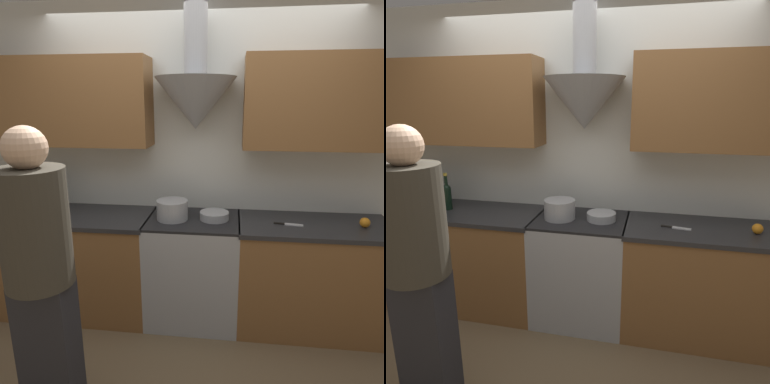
# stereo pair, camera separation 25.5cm
# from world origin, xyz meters

# --- Properties ---
(ground_plane) EXTENTS (12.00, 12.00, 0.00)m
(ground_plane) POSITION_xyz_m (0.00, 0.00, 0.00)
(ground_plane) COLOR brown
(wall_back) EXTENTS (8.40, 0.63, 2.60)m
(wall_back) POSITION_xyz_m (-0.05, 0.61, 1.49)
(wall_back) COLOR silver
(wall_back) RESTS_ON ground_plane
(counter_left) EXTENTS (1.47, 0.62, 0.89)m
(counter_left) POSITION_xyz_m (-1.09, 0.35, 0.45)
(counter_left) COLOR brown
(counter_left) RESTS_ON ground_plane
(counter_right) EXTENTS (1.20, 0.62, 0.89)m
(counter_right) POSITION_xyz_m (0.96, 0.35, 0.45)
(counter_right) COLOR brown
(counter_right) RESTS_ON ground_plane
(stove_range) EXTENTS (0.75, 0.60, 0.89)m
(stove_range) POSITION_xyz_m (0.00, 0.35, 0.45)
(stove_range) COLOR #A8AAAF
(stove_range) RESTS_ON ground_plane
(wine_bottle_1) EXTENTS (0.08, 0.08, 0.32)m
(wine_bottle_1) POSITION_xyz_m (-1.65, 0.36, 1.02)
(wine_bottle_1) COLOR black
(wine_bottle_1) RESTS_ON counter_left
(wine_bottle_2) EXTENTS (0.07, 0.07, 0.36)m
(wine_bottle_2) POSITION_xyz_m (-1.55, 0.35, 1.03)
(wine_bottle_2) COLOR black
(wine_bottle_2) RESTS_ON counter_left
(wine_bottle_3) EXTENTS (0.07, 0.07, 0.34)m
(wine_bottle_3) POSITION_xyz_m (-1.46, 0.36, 1.03)
(wine_bottle_3) COLOR black
(wine_bottle_3) RESTS_ON counter_left
(wine_bottle_4) EXTENTS (0.07, 0.07, 0.33)m
(wine_bottle_4) POSITION_xyz_m (-1.36, 0.35, 1.02)
(wine_bottle_4) COLOR black
(wine_bottle_4) RESTS_ON counter_left
(wine_bottle_5) EXTENTS (0.07, 0.07, 0.37)m
(wine_bottle_5) POSITION_xyz_m (-1.28, 0.34, 1.04)
(wine_bottle_5) COLOR black
(wine_bottle_5) RESTS_ON counter_left
(wine_bottle_6) EXTENTS (0.07, 0.07, 0.32)m
(wine_bottle_6) POSITION_xyz_m (-1.19, 0.35, 1.02)
(wine_bottle_6) COLOR black
(wine_bottle_6) RESTS_ON counter_left
(stock_pot) EXTENTS (0.25, 0.25, 0.16)m
(stock_pot) POSITION_xyz_m (-0.17, 0.32, 0.97)
(stock_pot) COLOR #A8AAAF
(stock_pot) RESTS_ON stove_range
(mixing_bowl) EXTENTS (0.23, 0.23, 0.06)m
(mixing_bowl) POSITION_xyz_m (0.17, 0.36, 0.92)
(mixing_bowl) COLOR #A8AAAF
(mixing_bowl) RESTS_ON stove_range
(orange_fruit) EXTENTS (0.07, 0.07, 0.07)m
(orange_fruit) POSITION_xyz_m (1.30, 0.32, 0.93)
(orange_fruit) COLOR orange
(orange_fruit) RESTS_ON counter_right
(chefs_knife) EXTENTS (0.22, 0.06, 0.01)m
(chefs_knife) POSITION_xyz_m (0.74, 0.30, 0.89)
(chefs_knife) COLOR silver
(chefs_knife) RESTS_ON counter_right
(person_foreground_left) EXTENTS (0.35, 0.35, 1.70)m
(person_foreground_left) POSITION_xyz_m (-0.69, -0.73, 0.94)
(person_foreground_left) COLOR #28282D
(person_foreground_left) RESTS_ON ground_plane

